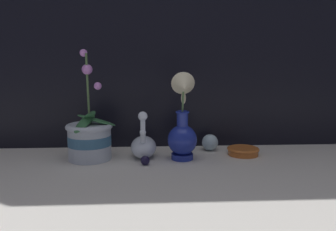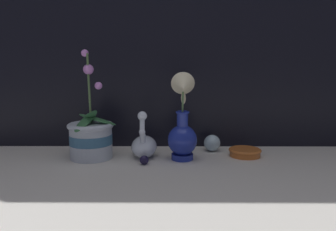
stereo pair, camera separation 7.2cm
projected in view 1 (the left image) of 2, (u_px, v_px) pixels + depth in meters
ground_plane at (171, 168)px, 1.12m from camera, size 2.80×2.80×0.00m
window_backdrop at (167, 3)px, 1.34m from camera, size 2.80×0.03×1.20m
orchid_potted_plant at (90, 137)px, 1.21m from camera, size 0.18×0.21×0.40m
swan_figurine at (143, 145)px, 1.24m from camera, size 0.10×0.18×0.19m
blue_vase at (183, 129)px, 1.20m from camera, size 0.11×0.13×0.32m
glass_sphere at (210, 142)px, 1.34m from camera, size 0.07×0.07×0.07m
amber_dish at (243, 151)px, 1.28m from camera, size 0.12×0.12×0.03m
glass_bauble at (145, 160)px, 1.15m from camera, size 0.03×0.03×0.03m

